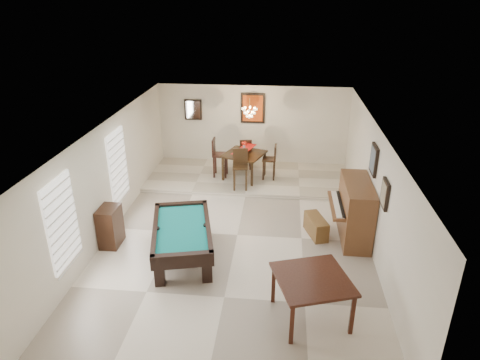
% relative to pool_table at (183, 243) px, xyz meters
% --- Properties ---
extents(ground_plane, '(6.00, 9.00, 0.02)m').
position_rel_pool_table_xyz_m(ground_plane, '(1.06, 1.03, -0.38)').
color(ground_plane, beige).
extents(wall_back, '(6.00, 0.04, 2.60)m').
position_rel_pool_table_xyz_m(wall_back, '(1.06, 5.53, 0.93)').
color(wall_back, silver).
rests_on(wall_back, ground_plane).
extents(wall_front, '(6.00, 0.04, 2.60)m').
position_rel_pool_table_xyz_m(wall_front, '(1.06, -3.47, 0.93)').
color(wall_front, silver).
rests_on(wall_front, ground_plane).
extents(wall_left, '(0.04, 9.00, 2.60)m').
position_rel_pool_table_xyz_m(wall_left, '(-1.94, 1.03, 0.93)').
color(wall_left, silver).
rests_on(wall_left, ground_plane).
extents(wall_right, '(0.04, 9.00, 2.60)m').
position_rel_pool_table_xyz_m(wall_right, '(4.06, 1.03, 0.93)').
color(wall_right, silver).
rests_on(wall_right, ground_plane).
extents(ceiling, '(6.00, 9.00, 0.04)m').
position_rel_pool_table_xyz_m(ceiling, '(1.06, 1.03, 2.23)').
color(ceiling, white).
rests_on(ceiling, wall_back).
extents(dining_step, '(6.00, 2.50, 0.12)m').
position_rel_pool_table_xyz_m(dining_step, '(1.06, 4.28, -0.31)').
color(dining_step, beige).
rests_on(dining_step, ground_plane).
extents(window_left_front, '(0.06, 1.00, 1.70)m').
position_rel_pool_table_xyz_m(window_left_front, '(-1.91, -1.17, 1.03)').
color(window_left_front, white).
rests_on(window_left_front, wall_left).
extents(window_left_rear, '(0.06, 1.00, 1.70)m').
position_rel_pool_table_xyz_m(window_left_rear, '(-1.91, 1.63, 1.03)').
color(window_left_rear, white).
rests_on(window_left_rear, wall_left).
extents(pool_table, '(1.67, 2.42, 0.73)m').
position_rel_pool_table_xyz_m(pool_table, '(0.00, 0.00, 0.00)').
color(pool_table, black).
rests_on(pool_table, ground_plane).
extents(square_table, '(1.51, 1.51, 0.83)m').
position_rel_pool_table_xyz_m(square_table, '(2.63, -1.57, 0.05)').
color(square_table, black).
rests_on(square_table, ground_plane).
extents(upright_piano, '(0.92, 1.65, 1.37)m').
position_rel_pool_table_xyz_m(upright_piano, '(3.58, 1.23, 0.32)').
color(upright_piano, brown).
rests_on(upright_piano, ground_plane).
extents(piano_bench, '(0.56, 0.88, 0.46)m').
position_rel_pool_table_xyz_m(piano_bench, '(2.89, 1.23, -0.14)').
color(piano_bench, brown).
rests_on(piano_bench, ground_plane).
extents(apothecary_chest, '(0.41, 0.61, 0.91)m').
position_rel_pool_table_xyz_m(apothecary_chest, '(-1.72, 0.35, 0.09)').
color(apothecary_chest, black).
rests_on(apothecary_chest, ground_plane).
extents(dining_table, '(1.37, 1.37, 0.89)m').
position_rel_pool_table_xyz_m(dining_table, '(0.92, 4.16, 0.20)').
color(dining_table, black).
rests_on(dining_table, dining_step).
extents(flower_vase, '(0.17, 0.17, 0.25)m').
position_rel_pool_table_xyz_m(flower_vase, '(0.92, 4.16, 0.76)').
color(flower_vase, red).
rests_on(flower_vase, dining_table).
extents(dining_chair_south, '(0.45, 0.45, 1.13)m').
position_rel_pool_table_xyz_m(dining_chair_south, '(0.89, 3.37, 0.32)').
color(dining_chair_south, black).
rests_on(dining_chair_south, dining_step).
extents(dining_chair_north, '(0.41, 0.41, 0.99)m').
position_rel_pool_table_xyz_m(dining_chair_north, '(0.89, 4.87, 0.25)').
color(dining_chair_north, black).
rests_on(dining_chair_north, dining_step).
extents(dining_chair_west, '(0.43, 0.43, 1.16)m').
position_rel_pool_table_xyz_m(dining_chair_west, '(0.20, 4.21, 0.33)').
color(dining_chair_west, black).
rests_on(dining_chair_west, dining_step).
extents(dining_chair_east, '(0.39, 0.39, 1.04)m').
position_rel_pool_table_xyz_m(dining_chair_east, '(1.66, 4.17, 0.27)').
color(dining_chair_east, black).
rests_on(dining_chair_east, dining_step).
extents(chandelier, '(0.44, 0.44, 0.60)m').
position_rel_pool_table_xyz_m(chandelier, '(1.06, 4.23, 1.83)').
color(chandelier, '#FFE5B2').
rests_on(chandelier, ceiling).
extents(back_painting, '(0.75, 0.06, 0.95)m').
position_rel_pool_table_xyz_m(back_painting, '(1.06, 5.49, 1.53)').
color(back_painting, '#D84C14').
rests_on(back_painting, wall_back).
extents(back_mirror, '(0.55, 0.06, 0.65)m').
position_rel_pool_table_xyz_m(back_mirror, '(-0.84, 5.49, 1.43)').
color(back_mirror, white).
rests_on(back_mirror, wall_back).
extents(right_picture_upper, '(0.06, 0.55, 0.65)m').
position_rel_pool_table_xyz_m(right_picture_upper, '(4.02, 1.33, 1.53)').
color(right_picture_upper, slate).
rests_on(right_picture_upper, wall_right).
extents(right_picture_lower, '(0.06, 0.45, 0.55)m').
position_rel_pool_table_xyz_m(right_picture_lower, '(4.02, 0.03, 1.33)').
color(right_picture_lower, gray).
rests_on(right_picture_lower, wall_right).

